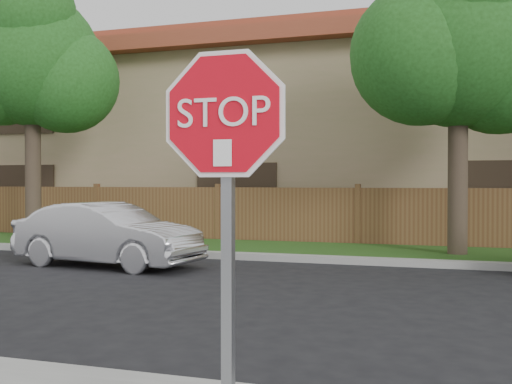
% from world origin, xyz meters
% --- Properties ---
extents(far_curb, '(70.00, 0.30, 0.15)m').
position_xyz_m(far_curb, '(0.00, 8.15, 0.07)').
color(far_curb, gray).
rests_on(far_curb, ground).
extents(grass_strip, '(70.00, 3.00, 0.12)m').
position_xyz_m(grass_strip, '(0.00, 9.80, 0.06)').
color(grass_strip, '#1E4714').
rests_on(grass_strip, ground).
extents(fence, '(70.00, 0.12, 1.60)m').
position_xyz_m(fence, '(0.00, 11.40, 0.80)').
color(fence, brown).
rests_on(fence, ground).
extents(apartment_building, '(35.20, 9.20, 7.20)m').
position_xyz_m(apartment_building, '(0.00, 17.00, 3.53)').
color(apartment_building, '#998A5F').
rests_on(apartment_building, ground).
extents(tree_left, '(4.80, 3.90, 7.78)m').
position_xyz_m(tree_left, '(-8.98, 9.57, 5.22)').
color(tree_left, '#382B21').
rests_on(tree_left, ground).
extents(tree_mid, '(4.80, 3.90, 7.35)m').
position_xyz_m(tree_mid, '(2.52, 9.57, 4.87)').
color(tree_mid, '#382B21').
rests_on(tree_mid, ground).
extents(stop_sign, '(1.01, 0.13, 2.55)m').
position_xyz_m(stop_sign, '(1.03, -1.48, 1.83)').
color(stop_sign, gray).
rests_on(stop_sign, sidewalk_near).
extents(sedan_left, '(4.18, 1.92, 1.33)m').
position_xyz_m(sedan_left, '(-4.46, 6.23, 0.66)').
color(sedan_left, silver).
rests_on(sedan_left, ground).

